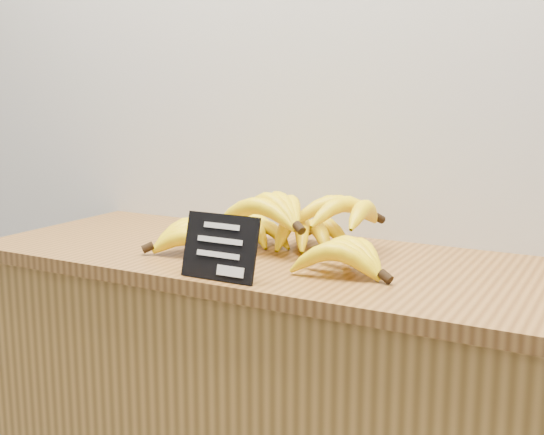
{
  "coord_description": "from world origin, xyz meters",
  "views": [
    {
      "loc": [
        0.72,
        1.47,
        1.28
      ],
      "look_at": [
        0.05,
        2.7,
        1.02
      ],
      "focal_mm": 45.0,
      "sensor_mm": 36.0,
      "label": 1
    }
  ],
  "objects": [
    {
      "name": "banana_pile",
      "position": [
        0.04,
        2.76,
        0.98
      ],
      "size": [
        0.57,
        0.42,
        0.13
      ],
      "color": "#FFE50A",
      "rests_on": "counter_top"
    },
    {
      "name": "counter_top",
      "position": [
        0.05,
        2.75,
        0.92
      ],
      "size": [
        1.37,
        0.54,
        0.03
      ],
      "primitive_type": "cube",
      "color": "brown",
      "rests_on": "counter"
    },
    {
      "name": "chalkboard_sign",
      "position": [
        0.04,
        2.52,
        0.99
      ],
      "size": [
        0.16,
        0.04,
        0.12
      ],
      "primitive_type": "cube",
      "rotation": [
        -0.26,
        0.0,
        0.0
      ],
      "color": "black",
      "rests_on": "counter_top"
    }
  ]
}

